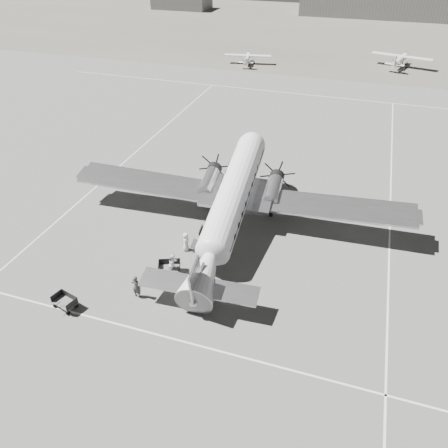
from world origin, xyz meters
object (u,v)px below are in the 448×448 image
at_px(ramp_agent, 174,264).
at_px(dc3_airliner, 231,204).
at_px(shed_secondary, 182,2).
at_px(baggage_cart_far, 65,302).
at_px(hangar_main, 373,4).
at_px(baggage_cart_near, 170,268).
at_px(passenger, 186,242).
at_px(light_plane_left, 247,59).
at_px(light_plane_right, 400,61).
at_px(ground_crew, 136,287).

bearing_deg(ramp_agent, dc3_airliner, -17.06).
relative_size(shed_secondary, dc3_airliner, 0.56).
relative_size(dc3_airliner, baggage_cart_far, 17.80).
bearing_deg(ramp_agent, hangar_main, -0.59).
height_order(hangar_main, shed_secondary, hangar_main).
bearing_deg(baggage_cart_near, passenger, 65.71).
bearing_deg(hangar_main, passenger, -94.44).
distance_m(baggage_cart_near, baggage_cart_far, 8.19).
xyz_separation_m(light_plane_left, light_plane_right, (28.84, 6.98, 0.24)).
relative_size(ground_crew, passenger, 1.13).
height_order(hangar_main, dc3_airliner, hangar_main).
height_order(baggage_cart_near, baggage_cart_far, baggage_cart_near).
bearing_deg(baggage_cart_near, ramp_agent, -20.88).
bearing_deg(shed_secondary, passenger, -67.18).
xyz_separation_m(dc3_airliner, light_plane_left, (-14.10, 56.06, -2.09)).
xyz_separation_m(shed_secondary, light_plane_left, (39.09, -59.84, -1.03)).
xyz_separation_m(dc3_airliner, ground_crew, (-4.19, -10.14, -2.08)).
relative_size(hangar_main, light_plane_right, 3.62).
height_order(shed_secondary, light_plane_right, shed_secondary).
distance_m(ramp_agent, passenger, 3.21).
relative_size(dc3_airliner, ramp_agent, 16.32).
bearing_deg(hangar_main, light_plane_left, -107.87).
xyz_separation_m(baggage_cart_far, ramp_agent, (6.06, 5.91, 0.47)).
xyz_separation_m(hangar_main, ground_crew, (-11.00, -131.04, -2.32)).
bearing_deg(hangar_main, dc3_airliner, -93.22).
xyz_separation_m(baggage_cart_near, passenger, (0.12, 3.20, 0.35)).
bearing_deg(ramp_agent, light_plane_left, 13.96).
bearing_deg(hangar_main, ramp_agent, -94.21).
relative_size(dc3_airliner, ground_crew, 16.38).
xyz_separation_m(ramp_agent, passenger, (-0.25, 3.19, -0.12)).
height_order(dc3_airliner, light_plane_right, dc3_airliner).
bearing_deg(ground_crew, light_plane_left, -79.66).
height_order(light_plane_right, passenger, light_plane_right).
bearing_deg(ground_crew, passenger, -99.88).
distance_m(hangar_main, dc3_airliner, 121.09).
distance_m(shed_secondary, light_plane_right, 86.08).
distance_m(shed_secondary, passenger, 129.77).
bearing_deg(light_plane_right, ramp_agent, -89.63).
height_order(hangar_main, passenger, hangar_main).
height_order(baggage_cart_near, passenger, passenger).
relative_size(baggage_cart_near, ramp_agent, 0.93).
distance_m(ground_crew, passenger, 6.57).
bearing_deg(dc3_airliner, baggage_cart_far, -127.35).
relative_size(light_plane_right, ramp_agent, 5.91).
distance_m(hangar_main, ground_crew, 131.52).
xyz_separation_m(baggage_cart_near, ramp_agent, (0.38, 0.01, 0.46)).
xyz_separation_m(light_plane_right, ramp_agent, (-17.34, -69.94, -0.22)).
height_order(light_plane_left, baggage_cart_near, light_plane_left).
relative_size(hangar_main, light_plane_left, 4.51).
xyz_separation_m(shed_secondary, baggage_cart_near, (50.21, -122.81, -1.48)).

